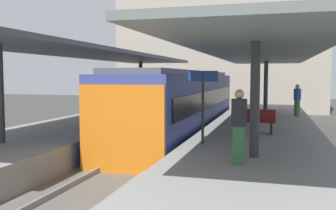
{
  "coord_description": "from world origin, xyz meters",
  "views": [
    {
      "loc": [
        4.26,
        -14.54,
        3.04
      ],
      "look_at": [
        -0.12,
        0.96,
        1.81
      ],
      "focal_mm": 40.23,
      "sensor_mm": 36.0,
      "label": 1
    }
  ],
  "objects_px": {
    "passenger_mid_platform": "(239,126)",
    "passenger_near_bench": "(156,98)",
    "litter_bin": "(241,110)",
    "passenger_far_end": "(297,100)",
    "platform_bench": "(255,120)",
    "platform_sign": "(203,90)",
    "commuter_train": "(184,103)"
  },
  "relations": [
    {
      "from": "passenger_mid_platform",
      "to": "passenger_far_end",
      "type": "distance_m",
      "value": 11.64
    },
    {
      "from": "platform_bench",
      "to": "passenger_mid_platform",
      "type": "height_order",
      "value": "passenger_mid_platform"
    },
    {
      "from": "litter_bin",
      "to": "passenger_near_bench",
      "type": "distance_m",
      "value": 5.21
    },
    {
      "from": "platform_sign",
      "to": "litter_bin",
      "type": "relative_size",
      "value": 2.76
    },
    {
      "from": "litter_bin",
      "to": "passenger_far_end",
      "type": "distance_m",
      "value": 3.28
    },
    {
      "from": "platform_sign",
      "to": "passenger_far_end",
      "type": "bearing_deg",
      "value": 70.36
    },
    {
      "from": "platform_bench",
      "to": "litter_bin",
      "type": "xyz_separation_m",
      "value": [
        -0.88,
        4.58,
        -0.06
      ]
    },
    {
      "from": "platform_bench",
      "to": "passenger_far_end",
      "type": "xyz_separation_m",
      "value": [
        1.78,
        6.44,
        0.39
      ]
    },
    {
      "from": "commuter_train",
      "to": "platform_sign",
      "type": "bearing_deg",
      "value": -71.86
    },
    {
      "from": "commuter_train",
      "to": "platform_bench",
      "type": "height_order",
      "value": "commuter_train"
    },
    {
      "from": "platform_bench",
      "to": "platform_sign",
      "type": "bearing_deg",
      "value": -119.28
    },
    {
      "from": "platform_sign",
      "to": "passenger_far_end",
      "type": "xyz_separation_m",
      "value": [
        3.22,
        9.01,
        -0.77
      ]
    },
    {
      "from": "litter_bin",
      "to": "passenger_near_bench",
      "type": "relative_size",
      "value": 0.49
    },
    {
      "from": "passenger_far_end",
      "to": "platform_bench",
      "type": "bearing_deg",
      "value": -105.41
    },
    {
      "from": "commuter_train",
      "to": "passenger_mid_platform",
      "type": "xyz_separation_m",
      "value": [
        3.49,
        -9.16,
        0.18
      ]
    },
    {
      "from": "commuter_train",
      "to": "passenger_mid_platform",
      "type": "distance_m",
      "value": 9.8
    },
    {
      "from": "litter_bin",
      "to": "platform_bench",
      "type": "bearing_deg",
      "value": -79.11
    },
    {
      "from": "commuter_train",
      "to": "passenger_far_end",
      "type": "relative_size",
      "value": 9.58
    },
    {
      "from": "passenger_near_bench",
      "to": "passenger_mid_platform",
      "type": "relative_size",
      "value": 0.94
    },
    {
      "from": "platform_bench",
      "to": "passenger_mid_platform",
      "type": "xyz_separation_m",
      "value": [
        -0.14,
        -5.04,
        0.44
      ]
    },
    {
      "from": "passenger_near_bench",
      "to": "passenger_mid_platform",
      "type": "bearing_deg",
      "value": -63.8
    },
    {
      "from": "commuter_train",
      "to": "passenger_near_bench",
      "type": "xyz_separation_m",
      "value": [
        -2.12,
        2.25,
        0.12
      ]
    },
    {
      "from": "litter_bin",
      "to": "passenger_mid_platform",
      "type": "relative_size",
      "value": 0.46
    },
    {
      "from": "passenger_mid_platform",
      "to": "passenger_near_bench",
      "type": "bearing_deg",
      "value": 116.2
    },
    {
      "from": "passenger_near_bench",
      "to": "passenger_far_end",
      "type": "bearing_deg",
      "value": 0.56
    },
    {
      "from": "platform_bench",
      "to": "platform_sign",
      "type": "relative_size",
      "value": 0.63
    },
    {
      "from": "litter_bin",
      "to": "platform_sign",
      "type": "bearing_deg",
      "value": -94.48
    },
    {
      "from": "platform_bench",
      "to": "passenger_mid_platform",
      "type": "distance_m",
      "value": 5.06
    },
    {
      "from": "passenger_mid_platform",
      "to": "platform_bench",
      "type": "bearing_deg",
      "value": 88.42
    },
    {
      "from": "platform_sign",
      "to": "passenger_mid_platform",
      "type": "xyz_separation_m",
      "value": [
        1.3,
        -2.47,
        -0.71
      ]
    },
    {
      "from": "platform_sign",
      "to": "passenger_far_end",
      "type": "distance_m",
      "value": 9.6
    },
    {
      "from": "litter_bin",
      "to": "commuter_train",
      "type": "bearing_deg",
      "value": -170.57
    }
  ]
}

